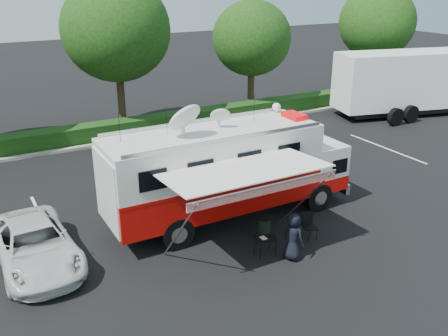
# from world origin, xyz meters

# --- Properties ---
(ground_plane) EXTENTS (120.00, 120.00, 0.00)m
(ground_plane) POSITION_xyz_m (0.00, 0.00, 0.00)
(ground_plane) COLOR black
(ground_plane) RESTS_ON ground
(back_border) EXTENTS (60.00, 6.14, 8.87)m
(back_border) POSITION_xyz_m (1.14, 12.90, 5.00)
(back_border) COLOR #9E998E
(back_border) RESTS_ON ground_plane
(stall_lines) EXTENTS (24.12, 5.50, 0.01)m
(stall_lines) POSITION_xyz_m (-0.50, 3.00, 0.00)
(stall_lines) COLOR silver
(stall_lines) RESTS_ON ground_plane
(command_truck) EXTENTS (9.69, 2.67, 4.65)m
(command_truck) POSITION_xyz_m (-0.08, -0.00, 1.99)
(command_truck) COLOR black
(command_truck) RESTS_ON ground_plane
(awning) EXTENTS (5.29, 2.73, 3.19)m
(awning) POSITION_xyz_m (-0.95, -2.77, 3.00)
(awning) COLOR silver
(awning) RESTS_ON ground_plane
(white_suv) EXTENTS (2.56, 5.17, 1.41)m
(white_suv) POSITION_xyz_m (-7.21, 0.14, 0.00)
(white_suv) COLOR silver
(white_suv) RESTS_ON ground_plane
(person) EXTENTS (0.73, 0.92, 1.65)m
(person) POSITION_xyz_m (0.31, -3.63, 0.00)
(person) COLOR black
(person) RESTS_ON ground_plane
(folding_table) EXTENTS (0.90, 0.78, 0.64)m
(folding_table) POSITION_xyz_m (-0.35, -3.00, 0.59)
(folding_table) COLOR black
(folding_table) RESTS_ON ground_plane
(folding_chair) EXTENTS (0.60, 0.63, 0.99)m
(folding_chair) POSITION_xyz_m (1.65, -2.75, 0.59)
(folding_chair) COLOR black
(folding_chair) RESTS_ON ground_plane
(trash_bin) EXTENTS (0.48, 0.48, 0.73)m
(trash_bin) POSITION_xyz_m (0.34, -1.89, 0.37)
(trash_bin) COLOR black
(trash_bin) RESTS_ON ground_plane
(semi_trailer) EXTENTS (13.73, 6.06, 4.15)m
(semi_trailer) POSITION_xyz_m (19.68, 7.12, 2.19)
(semi_trailer) COLOR white
(semi_trailer) RESTS_ON ground_plane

